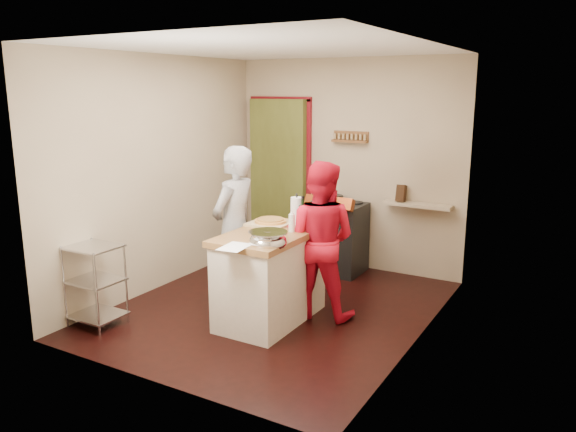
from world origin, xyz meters
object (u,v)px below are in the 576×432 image
object	(u,v)px
island	(271,274)
person_stripe	(234,228)
stove	(338,237)
person_red	(319,240)
wire_shelving	(95,281)

from	to	relation	value
island	person_stripe	bearing A→B (deg)	165.82
stove	island	bearing A→B (deg)	-87.89
stove	person_red	xyz separation A→B (m)	(0.41, -1.33, 0.33)
stove	island	size ratio (longest dim) A/B	0.74
island	person_red	xyz separation A→B (m)	(0.35, 0.35, 0.31)
wire_shelving	island	xyz separation A→B (m)	(1.39, 0.93, 0.03)
stove	wire_shelving	xyz separation A→B (m)	(-1.33, -2.62, -0.01)
person_stripe	person_red	distance (m)	0.89
stove	island	xyz separation A→B (m)	(0.06, -1.69, 0.02)
island	person_stripe	world-z (taller)	person_stripe
wire_shelving	stove	bearing A→B (deg)	63.15
stove	island	world-z (taller)	island
wire_shelving	person_stripe	bearing A→B (deg)	50.51
stove	person_red	world-z (taller)	person_red
island	person_stripe	size ratio (longest dim) A/B	0.80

